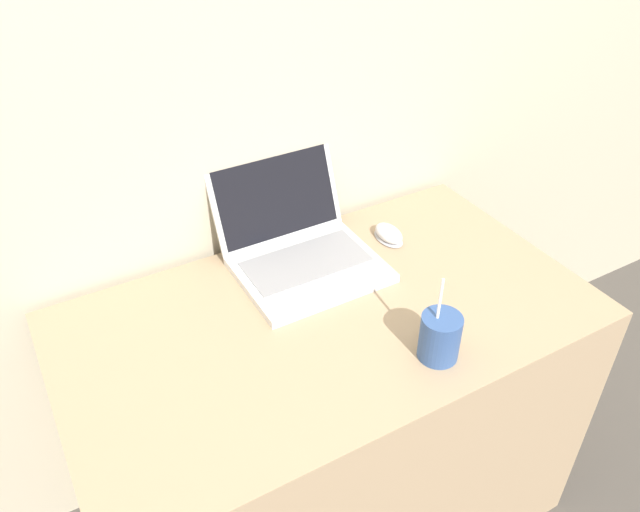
% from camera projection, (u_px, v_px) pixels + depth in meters
% --- Properties ---
extents(wall_back, '(7.00, 0.04, 2.50)m').
position_uv_depth(wall_back, '(243.00, 23.00, 1.29)').
color(wall_back, '#BCB299').
rests_on(wall_back, ground_plane).
extents(desk, '(1.14, 0.65, 0.73)m').
position_uv_depth(desk, '(328.00, 423.00, 1.56)').
color(desk, tan).
rests_on(desk, ground_plane).
extents(laptop, '(0.33, 0.34, 0.22)m').
position_uv_depth(laptop, '(299.00, 245.00, 1.47)').
color(laptop, silver).
rests_on(laptop, desk).
extents(drink_cup, '(0.08, 0.08, 0.18)m').
position_uv_depth(drink_cup, '(440.00, 336.00, 1.21)').
color(drink_cup, '#33518C').
rests_on(drink_cup, desk).
extents(computer_mouse, '(0.06, 0.10, 0.03)m').
position_uv_depth(computer_mouse, '(389.00, 234.00, 1.56)').
color(computer_mouse, '#B2B2B7').
rests_on(computer_mouse, desk).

